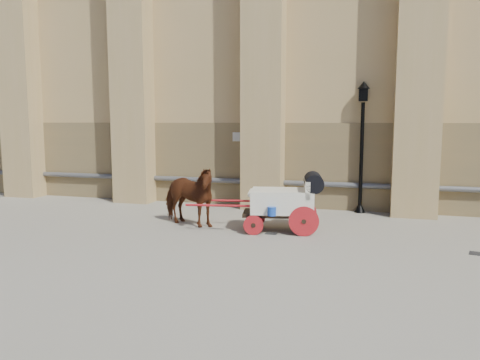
% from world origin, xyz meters
% --- Properties ---
extents(ground, '(90.00, 90.00, 0.00)m').
position_xyz_m(ground, '(0.00, 0.00, 0.00)').
color(ground, slate).
rests_on(ground, ground).
extents(horse, '(2.30, 1.59, 1.78)m').
position_xyz_m(horse, '(-2.49, 0.30, 0.89)').
color(horse, '#632C16').
rests_on(horse, ground).
extents(carriage, '(3.88, 1.65, 1.65)m').
position_xyz_m(carriage, '(0.44, 0.42, 0.89)').
color(carriage, black).
rests_on(carriage, ground).
extents(street_lamp, '(0.41, 0.41, 4.35)m').
position_xyz_m(street_lamp, '(2.33, 3.75, 2.33)').
color(street_lamp, black).
rests_on(street_lamp, ground).
extents(drain_grate_near, '(0.33, 0.33, 0.01)m').
position_xyz_m(drain_grate_near, '(0.09, 0.04, 0.01)').
color(drain_grate_near, black).
rests_on(drain_grate_near, ground).
extents(drain_grate_far, '(0.39, 0.39, 0.01)m').
position_xyz_m(drain_grate_far, '(5.10, -0.60, 0.01)').
color(drain_grate_far, black).
rests_on(drain_grate_far, ground).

